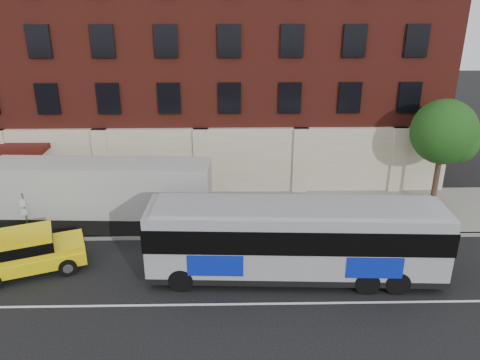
{
  "coord_description": "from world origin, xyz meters",
  "views": [
    {
      "loc": [
        1.79,
        -15.27,
        11.73
      ],
      "look_at": [
        2.21,
        5.5,
        3.39
      ],
      "focal_mm": 35.33,
      "sensor_mm": 36.0,
      "label": 1
    }
  ],
  "objects_px": {
    "shipping_container": "(104,197)",
    "sign_pole": "(25,213)",
    "city_bus": "(295,238)",
    "yellow_suv": "(22,251)",
    "street_tree": "(444,134)"
  },
  "relations": [
    {
      "from": "city_bus",
      "to": "shipping_container",
      "type": "xyz_separation_m",
      "value": [
        -9.34,
        4.72,
        -0.08
      ]
    },
    {
      "from": "sign_pole",
      "to": "shipping_container",
      "type": "height_order",
      "value": "shipping_container"
    },
    {
      "from": "city_bus",
      "to": "yellow_suv",
      "type": "relative_size",
      "value": 2.49
    },
    {
      "from": "sign_pole",
      "to": "street_tree",
      "type": "relative_size",
      "value": 0.4
    },
    {
      "from": "city_bus",
      "to": "shipping_container",
      "type": "height_order",
      "value": "shipping_container"
    },
    {
      "from": "sign_pole",
      "to": "yellow_suv",
      "type": "bearing_deg",
      "value": -71.15
    },
    {
      "from": "shipping_container",
      "to": "sign_pole",
      "type": "bearing_deg",
      "value": -164.16
    },
    {
      "from": "sign_pole",
      "to": "yellow_suv",
      "type": "distance_m",
      "value": 3.29
    },
    {
      "from": "sign_pole",
      "to": "city_bus",
      "type": "distance_m",
      "value": 13.54
    },
    {
      "from": "yellow_suv",
      "to": "city_bus",
      "type": "bearing_deg",
      "value": -2.73
    },
    {
      "from": "street_tree",
      "to": "yellow_suv",
      "type": "bearing_deg",
      "value": -162.95
    },
    {
      "from": "street_tree",
      "to": "city_bus",
      "type": "distance_m",
      "value": 11.69
    },
    {
      "from": "sign_pole",
      "to": "city_bus",
      "type": "relative_size",
      "value": 0.2
    },
    {
      "from": "sign_pole",
      "to": "yellow_suv",
      "type": "relative_size",
      "value": 0.49
    },
    {
      "from": "yellow_suv",
      "to": "shipping_container",
      "type": "xyz_separation_m",
      "value": [
        2.62,
        4.14,
        0.73
      ]
    }
  ]
}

